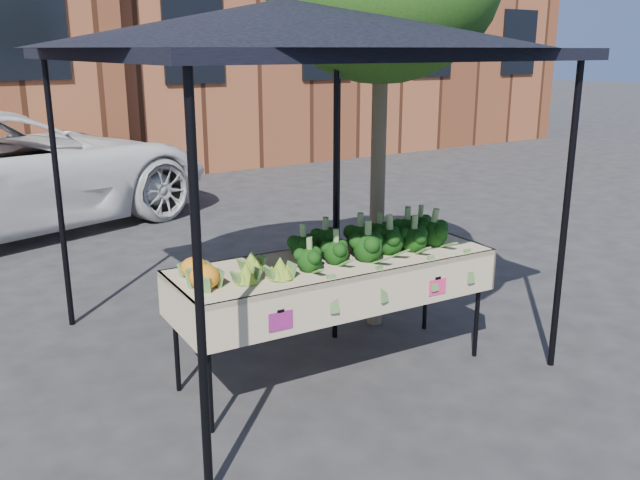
{
  "coord_description": "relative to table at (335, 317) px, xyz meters",
  "views": [
    {
      "loc": [
        -2.83,
        -3.77,
        2.37
      ],
      "look_at": [
        -0.13,
        0.27,
        1.0
      ],
      "focal_mm": 38.04,
      "sensor_mm": 36.0,
      "label": 1
    }
  ],
  "objects": [
    {
      "name": "canopy",
      "position": [
        0.03,
        0.62,
        0.92
      ],
      "size": [
        3.16,
        3.16,
        2.74
      ],
      "primitive_type": null,
      "color": "black",
      "rests_on": "ground"
    },
    {
      "name": "romanesco_cluster",
      "position": [
        -0.66,
        -0.01,
        0.55
      ],
      "size": [
        0.43,
        0.47,
        0.2
      ],
      "primitive_type": "ellipsoid",
      "color": "#7BA330",
      "rests_on": "table"
    },
    {
      "name": "ground",
      "position": [
        0.13,
        -0.07,
        -0.45
      ],
      "size": [
        90.0,
        90.0,
        0.0
      ],
      "primitive_type": "plane",
      "color": "#262628"
    },
    {
      "name": "broccoli_heap",
      "position": [
        0.33,
        0.03,
        0.58
      ],
      "size": [
        1.47,
        0.57,
        0.26
      ],
      "primitive_type": "ellipsoid",
      "color": "black",
      "rests_on": "table"
    },
    {
      "name": "street_tree",
      "position": [
        0.86,
        0.6,
        1.39
      ],
      "size": [
        1.87,
        1.87,
        3.69
      ],
      "primitive_type": null,
      "color": "#1E4C14",
      "rests_on": "ground"
    },
    {
      "name": "cauliflower_pair",
      "position": [
        -1.03,
        0.07,
        0.54
      ],
      "size": [
        0.23,
        0.43,
        0.18
      ],
      "primitive_type": "ellipsoid",
      "color": "orange",
      "rests_on": "table"
    },
    {
      "name": "table",
      "position": [
        0.0,
        0.0,
        0.0
      ],
      "size": [
        2.44,
        0.95,
        0.9
      ],
      "color": "beige",
      "rests_on": "ground"
    }
  ]
}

